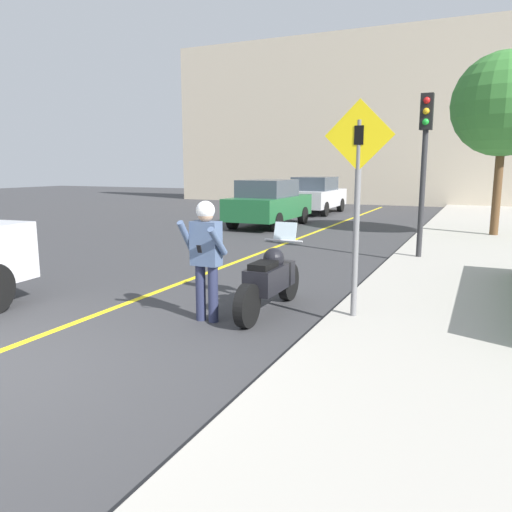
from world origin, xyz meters
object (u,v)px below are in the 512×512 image
Objects in this scene: traffic_light at (425,145)px; parked_car_silver at (316,195)px; parked_car_green at (269,203)px; motorcycle at (270,280)px; person_biker at (206,249)px; street_tree at (504,105)px; crossing_sign at (358,189)px.

parked_car_silver is (-5.87, 10.62, -1.75)m from traffic_light.
parked_car_green is 1.00× the size of parked_car_silver.
person_biker is (-0.63, -0.77, 0.53)m from motorcycle.
motorcycle is 10.88m from parked_car_green.
street_tree is at bearing 72.44° from motorcycle.
motorcycle is 16.20m from parked_car_silver.
street_tree is (1.82, 9.88, 2.03)m from crossing_sign.
crossing_sign is 16.72m from parked_car_silver.
parked_car_silver is (-3.72, 16.37, -0.17)m from person_biker.
person_biker is at bearing -71.18° from parked_car_green.
traffic_light is at bearing -40.70° from parked_car_green.
street_tree reaches higher than motorcycle.
motorcycle is 1.28× the size of person_biker.
traffic_light is at bearing 73.09° from motorcycle.
motorcycle is 1.13m from person_biker.
traffic_light reaches higher than person_biker.
motorcycle is at bearing 175.10° from crossing_sign.
parked_car_green is at bearing 118.90° from crossing_sign.
street_tree is 7.99m from parked_car_green.
street_tree is at bearing 71.77° from traffic_light.
parked_car_green is at bearing 139.30° from traffic_light.
motorcycle is 5.62m from traffic_light.
motorcycle is 10.80m from street_tree.
street_tree is at bearing -38.04° from parked_car_silver.
crossing_sign is 0.80× the size of traffic_light.
person_biker is at bearing -110.46° from traffic_light.
motorcycle is at bearing -66.72° from parked_car_green.
parked_car_green is (-5.57, 10.10, -0.99)m from crossing_sign.
motorcycle is at bearing -106.91° from traffic_light.
person_biker reaches higher than motorcycle.
person_biker is 0.40× the size of parked_car_silver.
person_biker is at bearing -160.89° from crossing_sign.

